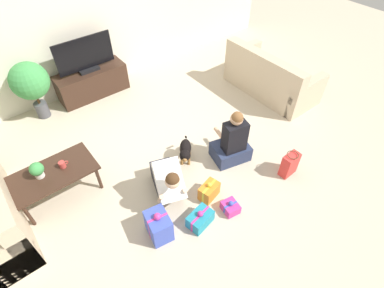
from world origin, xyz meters
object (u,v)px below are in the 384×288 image
(coffee_table, at_px, (54,175))
(gift_box_b, at_px, (230,207))
(sofa_right, at_px, (270,78))
(tabletop_plant, at_px, (37,170))
(gift_bag_a, at_px, (290,164))
(mug, at_px, (62,165))
(person_kneeling, at_px, (167,180))
(tv, at_px, (85,57))
(gift_box_a, at_px, (200,219))
(potted_plant_back_left, at_px, (30,82))
(person_sitting, at_px, (232,143))
(dog, at_px, (185,150))
(gift_box_d, at_px, (209,191))
(gift_box_c, at_px, (159,226))
(tv_console, at_px, (92,83))

(coffee_table, bearing_deg, gift_box_b, -44.92)
(sofa_right, xyz_separation_m, coffee_table, (-3.99, 0.11, 0.09))
(coffee_table, height_order, tabletop_plant, tabletop_plant)
(sofa_right, xyz_separation_m, gift_bag_a, (-1.32, -1.54, -0.12))
(sofa_right, height_order, mug, sofa_right)
(person_kneeling, bearing_deg, gift_bag_a, -5.86)
(tv, xyz_separation_m, gift_box_a, (-0.18, -3.36, -0.68))
(sofa_right, distance_m, mug, 3.86)
(coffee_table, height_order, mug, mug)
(gift_box_b, xyz_separation_m, tabletop_plant, (-1.74, 1.63, 0.50))
(potted_plant_back_left, distance_m, tabletop_plant, 1.85)
(tv, bearing_deg, person_sitting, -72.44)
(dog, bearing_deg, mug, -161.47)
(person_kneeling, height_order, dog, person_kneeling)
(sofa_right, xyz_separation_m, tv, (-2.64, 1.97, 0.47))
(sofa_right, height_order, dog, sofa_right)
(mug, bearing_deg, person_kneeling, -43.38)
(tv, relative_size, gift_box_b, 4.24)
(coffee_table, distance_m, dog, 1.76)
(mug, bearing_deg, tv, 56.86)
(potted_plant_back_left, height_order, gift_box_b, potted_plant_back_left)
(dog, bearing_deg, gift_bag_a, -6.98)
(person_kneeling, height_order, gift_box_d, person_kneeling)
(dog, relative_size, mug, 3.56)
(gift_bag_a, bearing_deg, gift_box_c, 170.25)
(tv_console, xyz_separation_m, potted_plant_back_left, (-0.98, -0.05, 0.43))
(gift_box_c, relative_size, gift_bag_a, 1.11)
(gift_box_c, xyz_separation_m, mug, (-0.56, 1.31, 0.31))
(gift_box_a, xyz_separation_m, gift_box_b, (0.42, -0.10, -0.03))
(potted_plant_back_left, bearing_deg, tv_console, 2.93)
(dog, xyz_separation_m, gift_box_b, (-0.06, -1.02, -0.18))
(potted_plant_back_left, xyz_separation_m, gift_bag_a, (2.30, -3.46, -0.50))
(sofa_right, xyz_separation_m, gift_box_a, (-2.81, -1.39, -0.21))
(tv, distance_m, gift_box_b, 3.54)
(person_sitting, bearing_deg, gift_box_a, 42.44)
(person_kneeling, height_order, gift_bag_a, person_kneeling)
(gift_box_d, bearing_deg, tv_console, 93.22)
(potted_plant_back_left, distance_m, gift_box_c, 3.17)
(tabletop_plant, bearing_deg, gift_box_b, -43.11)
(coffee_table, height_order, dog, coffee_table)
(coffee_table, bearing_deg, sofa_right, -1.55)
(coffee_table, height_order, gift_box_a, coffee_table)
(tabletop_plant, bearing_deg, dog, -18.68)
(person_kneeling, relative_size, gift_box_d, 2.69)
(gift_box_a, distance_m, tabletop_plant, 2.08)
(sofa_right, xyz_separation_m, person_kneeling, (-2.88, -0.80, 0.03))
(coffee_table, distance_m, tabletop_plant, 0.22)
(gift_box_b, height_order, gift_bag_a, gift_bag_a)
(person_kneeling, relative_size, dog, 1.97)
(gift_box_a, bearing_deg, coffee_table, 128.16)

